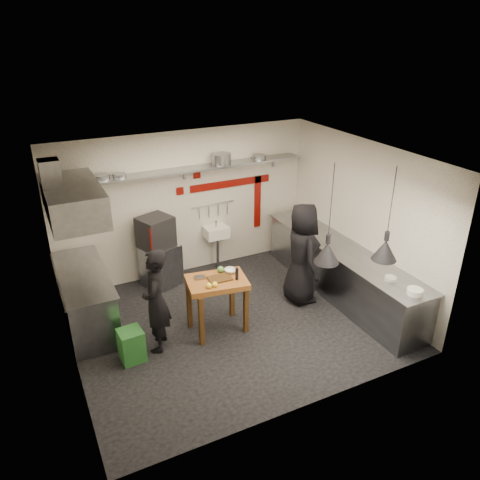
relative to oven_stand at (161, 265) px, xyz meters
name	(u,v)px	position (x,y,z in m)	size (l,w,h in m)	color
floor	(233,323)	(0.66, -1.75, -0.40)	(5.00, 5.00, 0.00)	black
ceiling	(232,158)	(0.66, -1.75, 2.40)	(5.00, 5.00, 0.00)	beige
wall_back	(185,204)	(0.66, 0.35, 1.00)	(5.00, 0.04, 2.80)	beige
wall_front	(309,317)	(0.66, -3.85, 1.00)	(5.00, 0.04, 2.80)	beige
wall_left	(62,283)	(-1.84, -1.75, 1.00)	(0.04, 4.20, 2.80)	beige
wall_right	(361,220)	(3.16, -1.75, 1.00)	(0.04, 4.20, 2.80)	beige
red_band_horiz	(231,183)	(1.61, 0.33, 1.28)	(1.70, 0.02, 0.14)	#6C0B05
red_band_vert	(257,202)	(2.21, 0.33, 0.80)	(0.14, 0.02, 1.10)	#6C0B05
red_tile_a	(197,175)	(0.91, 0.33, 1.55)	(0.14, 0.02, 0.14)	#6C0B05
red_tile_b	(180,191)	(0.56, 0.33, 1.28)	(0.14, 0.02, 0.14)	#6C0B05
back_shelf	(187,170)	(0.66, 0.17, 1.72)	(4.60, 0.34, 0.04)	slate
shelf_bracket_left	(78,187)	(-1.24, 0.32, 1.62)	(0.04, 0.06, 0.24)	slate
shelf_bracket_mid	(184,173)	(0.66, 0.32, 1.62)	(0.04, 0.06, 0.24)	slate
shelf_bracket_right	(274,161)	(2.56, 0.32, 1.62)	(0.04, 0.06, 0.24)	slate
pan_far_left	(102,177)	(-0.84, 0.17, 1.79)	(0.27, 0.27, 0.09)	slate
pan_mid_left	(120,176)	(-0.55, 0.17, 1.78)	(0.23, 0.23, 0.07)	slate
stock_pot	(221,159)	(1.35, 0.17, 1.84)	(0.35, 0.35, 0.20)	slate
pan_right	(259,157)	(2.15, 0.17, 1.78)	(0.26, 0.26, 0.08)	slate
oven_stand	(161,265)	(0.00, 0.00, 0.00)	(0.61, 0.56, 0.80)	slate
combi_oven	(156,232)	(-0.05, 0.00, 0.69)	(0.55, 0.52, 0.58)	black
oven_door	(162,237)	(-0.01, -0.23, 0.69)	(0.50, 0.03, 0.46)	#6C0B05
oven_glass	(160,237)	(-0.05, -0.24, 0.69)	(0.33, 0.01, 0.34)	black
hand_sink	(216,232)	(1.21, 0.17, 0.38)	(0.46, 0.34, 0.22)	silver
sink_tap	(216,224)	(1.21, 0.17, 0.56)	(0.03, 0.03, 0.14)	slate
sink_drain	(218,253)	(1.21, 0.13, -0.06)	(0.06, 0.06, 0.66)	slate
utensil_rail	(213,204)	(1.21, 0.31, 0.92)	(0.02, 0.02, 0.90)	slate
counter_right	(340,271)	(2.81, -1.75, 0.05)	(0.70, 3.80, 0.90)	slate
counter_right_top	(343,248)	(2.81, -1.75, 0.52)	(0.76, 3.90, 0.03)	slate
plate_stack	(415,292)	(2.78, -3.48, 0.57)	(0.23, 0.23, 0.09)	silver
small_bowl_right	(391,278)	(2.76, -3.00, 0.56)	(0.19, 0.19, 0.05)	silver
counter_left	(86,300)	(-1.49, -0.70, 0.05)	(0.70, 1.90, 0.90)	slate
counter_left_top	(82,275)	(-1.49, -0.70, 0.52)	(0.76, 2.00, 0.03)	slate
extractor_hood	(73,201)	(-1.44, -0.70, 1.75)	(0.78, 1.60, 0.50)	slate
hood_duct	(51,177)	(-1.69, -0.70, 2.15)	(0.28, 0.28, 0.50)	slate
green_bin	(131,345)	(-1.07, -1.93, -0.15)	(0.34, 0.34, 0.50)	#236327
prep_table	(217,305)	(0.37, -1.79, 0.06)	(0.92, 0.64, 0.92)	#925825
cutting_board	(220,278)	(0.41, -1.80, 0.53)	(0.35, 0.25, 0.03)	#472C11
pepper_mill	(237,274)	(0.65, -1.93, 0.62)	(0.05, 0.05, 0.20)	black
lemon_a	(209,285)	(0.16, -1.97, 0.56)	(0.09, 0.09, 0.09)	yellow
lemon_b	(215,284)	(0.26, -1.98, 0.56)	(0.08, 0.08, 0.08)	yellow
veg_ball	(221,269)	(0.52, -1.60, 0.57)	(0.11, 0.11, 0.11)	#518D3C
steel_tray	(200,278)	(0.15, -1.64, 0.54)	(0.17, 0.11, 0.03)	slate
bowl	(230,271)	(0.65, -1.68, 0.55)	(0.19, 0.19, 0.06)	silver
heat_lamp_near	(330,215)	(1.82, -2.60, 1.63)	(0.38, 0.38, 1.53)	black
heat_lamp_far	(390,215)	(2.46, -3.10, 1.70)	(0.37, 0.37, 1.40)	black
chef_left	(156,301)	(-0.62, -1.82, 0.42)	(0.60, 0.39, 1.64)	black
chef_right	(302,254)	(2.06, -1.60, 0.51)	(0.89, 0.58, 1.82)	black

